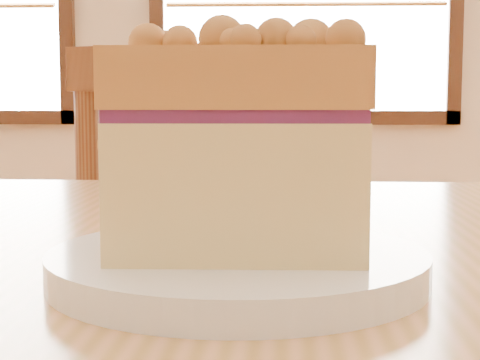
# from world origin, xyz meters

# --- Properties ---
(cafe_chair_main) EXTENTS (0.53, 0.53, 0.93)m
(cafe_chair_main) POSITION_xyz_m (0.06, 0.84, 0.47)
(cafe_chair_main) COLOR brown
(cafe_chair_main) RESTS_ON ground
(plate) EXTENTS (0.20, 0.20, 0.02)m
(plate) POSITION_xyz_m (0.08, 0.13, 0.76)
(plate) COLOR white
(plate) RESTS_ON cafe_table_main
(cake_slice) EXTENTS (0.14, 0.10, 0.12)m
(cake_slice) POSITION_xyz_m (0.08, 0.13, 0.82)
(cake_slice) COLOR #D8C37A
(cake_slice) RESTS_ON plate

